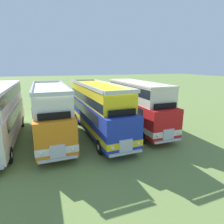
# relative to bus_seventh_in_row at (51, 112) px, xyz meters

# --- Properties ---
(bus_seventh_in_row) EXTENTS (2.84, 9.91, 4.52)m
(bus_seventh_in_row) POSITION_rel_bus_seventh_in_row_xyz_m (0.00, 0.00, 0.00)
(bus_seventh_in_row) COLOR orange
(bus_seventh_in_row) RESTS_ON ground
(bus_eighth_in_row) EXTENTS (3.19, 11.38, 4.52)m
(bus_eighth_in_row) POSITION_rel_bus_seventh_in_row_xyz_m (3.92, 0.17, 0.01)
(bus_eighth_in_row) COLOR #1E339E
(bus_eighth_in_row) RESTS_ON ground
(bus_ninth_in_row) EXTENTS (2.79, 9.78, 4.49)m
(bus_ninth_in_row) POSITION_rel_bus_seventh_in_row_xyz_m (7.85, 0.26, 0.11)
(bus_ninth_in_row) COLOR red
(bus_ninth_in_row) RESTS_ON ground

